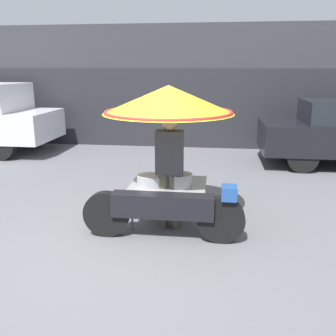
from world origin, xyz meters
name	(u,v)px	position (x,y,z in m)	size (l,w,h in m)	color
ground_plane	(118,247)	(0.00, 0.00, 0.00)	(36.00, 36.00, 0.00)	slate
shopfront_building	(178,86)	(0.00, 7.50, 1.72)	(28.00, 2.06, 3.45)	#38383D
vendor_motorcycle_cart	(168,119)	(0.55, 0.89, 1.57)	(2.20, 1.87, 2.03)	black
vendor_person	(169,166)	(0.59, 0.74, 0.93)	(0.38, 0.22, 1.65)	#4C473D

